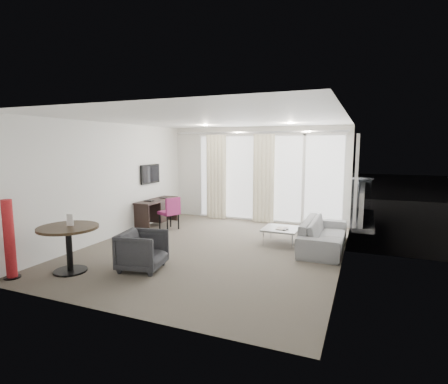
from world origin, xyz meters
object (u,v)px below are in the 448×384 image
at_px(red_lamp, 9,239).
at_px(coffee_table, 281,236).
at_px(desk_chair, 169,213).
at_px(sofa, 324,234).
at_px(rattan_chair_b, 333,204).
at_px(round_table, 69,249).
at_px(tub_armchair, 142,251).
at_px(rattan_chair_a, 280,203).
at_px(desk, 157,212).

xyz_separation_m(red_lamp, coffee_table, (3.51, 3.60, -0.47)).
height_order(desk_chair, sofa, desk_chair).
height_order(red_lamp, rattan_chair_b, red_lamp).
relative_size(desk_chair, sofa, 0.41).
relative_size(round_table, coffee_table, 1.31).
bearing_deg(desk_chair, sofa, 20.32).
distance_m(tub_armchair, rattan_chair_a, 5.61).
bearing_deg(coffee_table, rattan_chair_a, 103.89).
distance_m(desk_chair, coffee_table, 2.92).
bearing_deg(rattan_chair_a, desk_chair, -129.06).
height_order(desk, sofa, desk).
bearing_deg(rattan_chair_b, rattan_chair_a, -172.36).
relative_size(red_lamp, rattan_chair_a, 1.75).
relative_size(coffee_table, sofa, 0.36).
relative_size(desk, red_lamp, 1.15).
distance_m(desk, tub_armchair, 3.37).
bearing_deg(desk_chair, rattan_chair_b, 62.30).
height_order(coffee_table, sofa, sofa).
bearing_deg(round_table, red_lamp, -139.19).
relative_size(coffee_table, rattan_chair_b, 0.89).
distance_m(rattan_chair_a, rattan_chair_b, 1.55).
bearing_deg(desk, coffee_table, -7.67).
height_order(red_lamp, sofa, red_lamp).
bearing_deg(desk_chair, coffee_table, 19.88).
height_order(red_lamp, rattan_chair_a, red_lamp).
bearing_deg(desk, sofa, -6.45).
height_order(round_table, tub_armchair, round_table).
bearing_deg(coffee_table, red_lamp, -134.29).
relative_size(desk_chair, red_lamp, 0.65).
bearing_deg(round_table, rattan_chair_a, 70.76).
height_order(red_lamp, tub_armchair, red_lamp).
bearing_deg(rattan_chair_b, tub_armchair, -112.16).
distance_m(desk, desk_chair, 0.61).
bearing_deg(desk_chair, rattan_chair_a, 76.31).
bearing_deg(coffee_table, round_table, -133.28).
height_order(desk, desk_chair, desk_chair).
height_order(desk_chair, red_lamp, red_lamp).
relative_size(red_lamp, sofa, 0.62).
relative_size(desk_chair, tub_armchair, 1.14).
distance_m(red_lamp, rattan_chair_b, 8.02).
relative_size(coffee_table, rattan_chair_a, 1.02).
height_order(desk_chair, round_table, desk_chair).
bearing_deg(rattan_chair_a, rattan_chair_b, 3.12).
xyz_separation_m(round_table, rattan_chair_a, (2.12, 6.06, -0.03)).
xyz_separation_m(desk, round_table, (0.57, -3.50, 0.05)).
height_order(tub_armchair, sofa, tub_armchair).
relative_size(desk_chair, rattan_chair_b, 0.99).
distance_m(desk_chair, round_table, 3.22).
xyz_separation_m(desk, rattan_chair_a, (2.69, 2.56, 0.02)).
xyz_separation_m(sofa, rattan_chair_b, (-0.10, 3.19, 0.12)).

